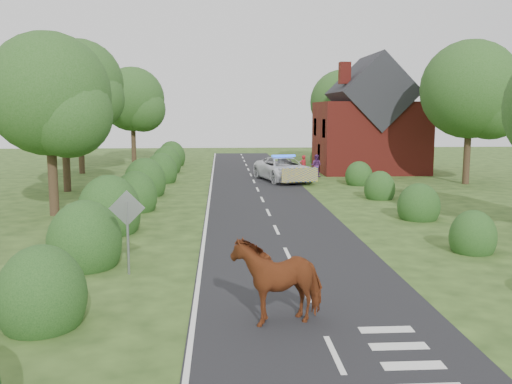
{
  "coord_description": "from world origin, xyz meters",
  "views": [
    {
      "loc": [
        -2.22,
        -14.67,
        4.84
      ],
      "look_at": [
        -0.71,
        9.98,
        1.3
      ],
      "focal_mm": 40.0,
      "sensor_mm": 36.0,
      "label": 1
    }
  ],
  "objects": [
    {
      "name": "police_van",
      "position": [
        2.07,
        24.28,
        0.83
      ],
      "size": [
        4.14,
        6.49,
        1.81
      ],
      "rotation": [
        0.0,
        0.0,
        0.25
      ],
      "color": "silver",
      "rests_on": "ground"
    },
    {
      "name": "tree_left_c",
      "position": [
        -12.7,
        29.83,
        6.53
      ],
      "size": [
        6.97,
        6.8,
        10.22
      ],
      "color": "#332316",
      "rests_on": "ground"
    },
    {
      "name": "cow",
      "position": [
        -0.92,
        -1.92,
        0.83
      ],
      "size": [
        2.6,
        1.9,
        1.66
      ],
      "primitive_type": "imported",
      "rotation": [
        0.0,
        0.0,
        -1.26
      ],
      "color": "#5F3415",
      "rests_on": "ground"
    },
    {
      "name": "tree_left_b",
      "position": [
        -11.25,
        19.86,
        5.04
      ],
      "size": [
        5.74,
        5.6,
        8.07
      ],
      "color": "#332316",
      "rests_on": "ground"
    },
    {
      "name": "tree_left_a",
      "position": [
        -9.75,
        11.86,
        5.34
      ],
      "size": [
        5.74,
        5.6,
        8.38
      ],
      "color": "#332316",
      "rests_on": "ground"
    },
    {
      "name": "hedgerow_left",
      "position": [
        -6.51,
        11.69,
        0.75
      ],
      "size": [
        2.75,
        50.41,
        3.0
      ],
      "color": "#1A3F18",
      "rests_on": "ground"
    },
    {
      "name": "tree_left_d",
      "position": [
        -10.23,
        39.85,
        5.64
      ],
      "size": [
        6.15,
        6.0,
        8.89
      ],
      "color": "#332316",
      "rests_on": "ground"
    },
    {
      "name": "house",
      "position": [
        9.49,
        30.0,
        3.79
      ],
      "size": [
        8.0,
        7.4,
        9.17
      ],
      "color": "maroon",
      "rests_on": "ground"
    },
    {
      "name": "tree_right_c",
      "position": [
        9.27,
        37.85,
        5.34
      ],
      "size": [
        6.15,
        6.0,
        8.58
      ],
      "color": "#332316",
      "rests_on": "ground"
    },
    {
      "name": "road",
      "position": [
        0.0,
        15.0,
        0.01
      ],
      "size": [
        6.0,
        70.0,
        0.02
      ],
      "primitive_type": "cube",
      "color": "black",
      "rests_on": "ground"
    },
    {
      "name": "pedestrian_purple",
      "position": [
        4.73,
        26.63,
        0.82
      ],
      "size": [
        0.99,
        0.91,
        1.65
      ],
      "primitive_type": "imported",
      "rotation": [
        0.0,
        0.0,
        2.7
      ],
      "color": "#522560",
      "rests_on": "ground"
    },
    {
      "name": "ground",
      "position": [
        0.0,
        0.0,
        0.0
      ],
      "size": [
        120.0,
        120.0,
        0.0
      ],
      "primitive_type": "plane",
      "color": "#283E18"
    },
    {
      "name": "road_markings",
      "position": [
        -1.6,
        12.93,
        0.03
      ],
      "size": [
        4.96,
        70.0,
        0.01
      ],
      "color": "white",
      "rests_on": "road"
    },
    {
      "name": "pedestrian_red",
      "position": [
        3.8,
        26.8,
        0.79
      ],
      "size": [
        0.69,
        0.62,
        1.58
      ],
      "primitive_type": "imported",
      "rotation": [
        0.0,
        0.0,
        3.68
      ],
      "color": "maroon",
      "rests_on": "ground"
    },
    {
      "name": "hedgerow_right",
      "position": [
        6.6,
        11.21,
        0.55
      ],
      "size": [
        2.1,
        45.78,
        2.1
      ],
      "color": "#1A3F18",
      "rests_on": "ground"
    },
    {
      "name": "road_sign",
      "position": [
        -5.0,
        2.0,
        1.65
      ],
      "size": [
        1.06,
        0.08,
        2.53
      ],
      "color": "gray",
      "rests_on": "ground"
    },
    {
      "name": "tree_right_b",
      "position": [
        14.29,
        21.84,
        5.94
      ],
      "size": [
        6.56,
        6.4,
        9.4
      ],
      "color": "#332316",
      "rests_on": "ground"
    }
  ]
}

